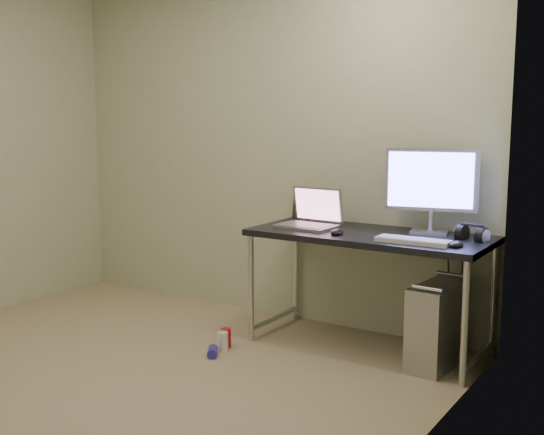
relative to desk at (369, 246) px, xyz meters
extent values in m
plane|color=tan|center=(-1.00, -1.42, -0.67)|extent=(3.50, 3.50, 0.00)
cube|color=beige|center=(-1.00, 0.33, 0.58)|extent=(3.50, 0.02, 2.50)
cube|color=beige|center=(0.75, -1.42, 0.58)|extent=(0.02, 3.50, 2.50)
cube|color=black|center=(0.00, 0.00, 0.06)|extent=(1.49, 0.65, 0.04)
cylinder|color=silver|center=(-0.71, -0.29, -0.31)|extent=(0.04, 0.04, 0.71)
cylinder|color=silver|center=(-0.71, 0.29, -0.31)|extent=(0.04, 0.04, 0.71)
cylinder|color=silver|center=(0.71, -0.29, -0.31)|extent=(0.04, 0.04, 0.71)
cylinder|color=silver|center=(0.71, 0.29, -0.31)|extent=(0.04, 0.04, 0.71)
cylinder|color=silver|center=(-0.71, 0.00, -0.59)|extent=(0.04, 0.57, 0.04)
cylinder|color=silver|center=(0.71, 0.00, -0.59)|extent=(0.04, 0.57, 0.04)
cube|color=#B2B2B7|center=(0.48, -0.06, -0.42)|extent=(0.24, 0.49, 0.50)
cylinder|color=silver|center=(0.48, -0.26, -0.15)|extent=(0.18, 0.04, 0.02)
cylinder|color=silver|center=(0.48, 0.14, -0.15)|extent=(0.18, 0.04, 0.02)
cylinder|color=black|center=(0.43, 0.28, -0.27)|extent=(0.01, 0.16, 0.69)
cylinder|color=black|center=(0.52, 0.26, -0.29)|extent=(0.02, 0.11, 0.71)
cylinder|color=#B61221|center=(-0.77, -0.48, -0.61)|extent=(0.07, 0.07, 0.12)
cylinder|color=white|center=(-0.74, -0.55, -0.60)|extent=(0.09, 0.09, 0.12)
cylinder|color=#2C29B7|center=(-0.74, -0.66, -0.64)|extent=(0.11, 0.13, 0.06)
cube|color=silver|center=(-0.43, -0.05, 0.09)|extent=(0.38, 0.27, 0.02)
cube|color=slate|center=(-0.43, -0.05, 0.10)|extent=(0.33, 0.23, 0.00)
cube|color=#9C9BA3|center=(-0.42, 0.09, 0.22)|extent=(0.37, 0.07, 0.24)
cube|color=#734758|center=(-0.42, 0.08, 0.22)|extent=(0.33, 0.05, 0.20)
cube|color=silver|center=(0.32, 0.18, 0.09)|extent=(0.26, 0.21, 0.02)
cylinder|color=silver|center=(0.32, 0.20, 0.16)|extent=(0.04, 0.04, 0.12)
cube|color=silver|center=(0.32, 0.19, 0.42)|extent=(0.56, 0.17, 0.39)
cube|color=#6267EA|center=(0.32, 0.17, 0.42)|extent=(0.50, 0.13, 0.34)
cube|color=silver|center=(0.35, -0.17, 0.10)|extent=(0.43, 0.15, 0.03)
ellipsoid|color=black|center=(0.60, -0.15, 0.10)|extent=(0.08, 0.12, 0.04)
ellipsoid|color=black|center=(-0.15, -0.16, 0.10)|extent=(0.11, 0.14, 0.04)
cylinder|color=black|center=(0.55, 0.10, 0.11)|extent=(0.07, 0.12, 0.11)
cylinder|color=black|center=(0.68, 0.10, 0.11)|extent=(0.07, 0.12, 0.11)
cube|color=black|center=(0.61, 0.10, 0.17)|extent=(0.14, 0.05, 0.01)
cube|color=black|center=(-0.61, 0.30, 0.18)|extent=(0.24, 0.09, 0.19)
cylinder|color=silver|center=(-0.42, 0.25, 0.13)|extent=(0.01, 0.01, 0.09)
cylinder|color=silver|center=(-0.42, 0.25, 0.18)|extent=(0.04, 0.04, 0.04)
camera|label=1|loc=(1.76, -3.85, 0.82)|focal=45.00mm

